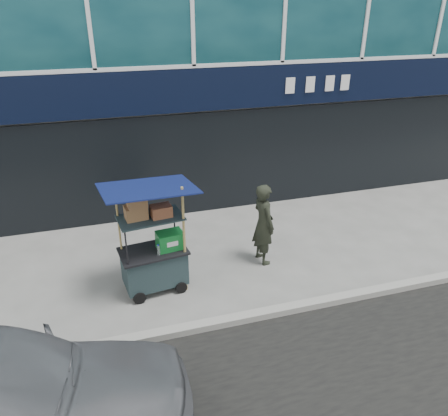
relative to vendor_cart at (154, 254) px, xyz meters
name	(u,v)px	position (x,y,z in m)	size (l,w,h in m)	color
ground	(253,310)	(1.43, -1.08, -0.71)	(80.00, 80.00, 0.00)	slate
curb	(257,315)	(1.43, -1.28, -0.65)	(80.00, 0.18, 0.12)	gray
vendor_cart	(154,254)	(0.00, 0.00, 0.00)	(1.62, 1.23, 2.03)	black
vendor_man	(263,224)	(2.13, 0.32, 0.10)	(0.59, 0.39, 1.62)	black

